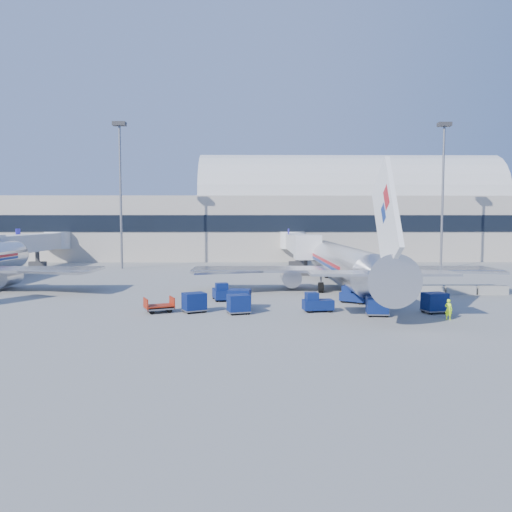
{
  "coord_description": "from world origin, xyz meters",
  "views": [
    {
      "loc": [
        0.14,
        -47.69,
        7.41
      ],
      "look_at": [
        0.69,
        6.0,
        3.65
      ],
      "focal_mm": 35.0,
      "sensor_mm": 36.0,
      "label": 1
    }
  ],
  "objects_px": {
    "tug_left": "(221,292)",
    "cart_train_b": "(239,304)",
    "tug_lead": "(317,303)",
    "cart_solo_near": "(377,306)",
    "ramp_worker": "(449,309)",
    "jetbridge_near": "(298,243)",
    "barrier_far": "(493,290)",
    "cart_open_red": "(159,307)",
    "cart_train_c": "(194,302)",
    "jetbridge_mid": "(31,243)",
    "airliner_main": "(344,264)",
    "mast_west": "(120,173)",
    "cart_solo_far": "(435,302)",
    "tug_right": "(353,295)",
    "barrier_near": "(428,290)",
    "mast_east": "(443,174)",
    "cart_train_a": "(240,299)",
    "barrier_mid": "(460,290)"
  },
  "relations": [
    {
      "from": "jetbridge_mid",
      "to": "cart_open_red",
      "type": "xyz_separation_m",
      "value": [
        27.1,
        -38.37,
        -3.49
      ]
    },
    {
      "from": "tug_lead",
      "to": "cart_open_red",
      "type": "distance_m",
      "value": 12.84
    },
    {
      "from": "airliner_main",
      "to": "cart_solo_far",
      "type": "bearing_deg",
      "value": -68.23
    },
    {
      "from": "ramp_worker",
      "to": "cart_open_red",
      "type": "bearing_deg",
      "value": 39.68
    },
    {
      "from": "barrier_near",
      "to": "cart_train_a",
      "type": "xyz_separation_m",
      "value": [
        -18.8,
        -8.11,
        0.45
      ]
    },
    {
      "from": "mast_east",
      "to": "cart_open_red",
      "type": "xyz_separation_m",
      "value": [
        -37.3,
        -37.56,
        -14.36
      ]
    },
    {
      "from": "airliner_main",
      "to": "tug_lead",
      "type": "bearing_deg",
      "value": -110.68
    },
    {
      "from": "barrier_mid",
      "to": "cart_train_b",
      "type": "distance_m",
      "value": 24.4
    },
    {
      "from": "jetbridge_near",
      "to": "cart_solo_near",
      "type": "distance_m",
      "value": 40.26
    },
    {
      "from": "cart_solo_near",
      "to": "cart_solo_far",
      "type": "relative_size",
      "value": 0.84
    },
    {
      "from": "mast_east",
      "to": "cart_solo_far",
      "type": "xyz_separation_m",
      "value": [
        -15.01,
        -37.99,
        -13.92
      ]
    },
    {
      "from": "airliner_main",
      "to": "cart_train_b",
      "type": "bearing_deg",
      "value": -130.39
    },
    {
      "from": "jetbridge_near",
      "to": "tug_left",
      "type": "height_order",
      "value": "jetbridge_near"
    },
    {
      "from": "jetbridge_near",
      "to": "mast_east",
      "type": "relative_size",
      "value": 1.22
    },
    {
      "from": "tug_left",
      "to": "cart_open_red",
      "type": "distance_m",
      "value": 7.74
    },
    {
      "from": "jetbridge_mid",
      "to": "tug_right",
      "type": "xyz_separation_m",
      "value": [
        43.79,
        -33.71,
        -3.23
      ]
    },
    {
      "from": "jetbridge_near",
      "to": "cart_solo_far",
      "type": "xyz_separation_m",
      "value": [
        7.39,
        -38.79,
        -3.05
      ]
    },
    {
      "from": "jetbridge_near",
      "to": "cart_train_a",
      "type": "distance_m",
      "value": 37.98
    },
    {
      "from": "tug_left",
      "to": "cart_train_c",
      "type": "distance_m",
      "value": 6.44
    },
    {
      "from": "cart_open_red",
      "to": "barrier_mid",
      "type": "bearing_deg",
      "value": -5.43
    },
    {
      "from": "mast_east",
      "to": "cart_open_red",
      "type": "distance_m",
      "value": 54.84
    },
    {
      "from": "tug_left",
      "to": "ramp_worker",
      "type": "relative_size",
      "value": 1.78
    },
    {
      "from": "cart_train_b",
      "to": "cart_solo_near",
      "type": "distance_m",
      "value": 10.9
    },
    {
      "from": "tug_lead",
      "to": "cart_solo_far",
      "type": "xyz_separation_m",
      "value": [
        9.45,
        -0.66,
        0.15
      ]
    },
    {
      "from": "barrier_near",
      "to": "tug_right",
      "type": "relative_size",
      "value": 1.15
    },
    {
      "from": "airliner_main",
      "to": "barrier_mid",
      "type": "distance_m",
      "value": 11.84
    },
    {
      "from": "airliner_main",
      "to": "cart_train_a",
      "type": "bearing_deg",
      "value": -135.51
    },
    {
      "from": "cart_open_red",
      "to": "cart_train_c",
      "type": "bearing_deg",
      "value": -23.54
    },
    {
      "from": "cart_train_a",
      "to": "barrier_far",
      "type": "bearing_deg",
      "value": 25.35
    },
    {
      "from": "tug_right",
      "to": "tug_left",
      "type": "bearing_deg",
      "value": -153.54
    },
    {
      "from": "cart_train_b",
      "to": "ramp_worker",
      "type": "bearing_deg",
      "value": -26.61
    },
    {
      "from": "airliner_main",
      "to": "cart_train_c",
      "type": "height_order",
      "value": "airliner_main"
    },
    {
      "from": "cart_train_b",
      "to": "jetbridge_mid",
      "type": "bearing_deg",
      "value": 112.93
    },
    {
      "from": "tug_left",
      "to": "cart_train_a",
      "type": "relative_size",
      "value": 1.34
    },
    {
      "from": "cart_train_c",
      "to": "ramp_worker",
      "type": "xyz_separation_m",
      "value": [
        19.49,
        -3.18,
        -0.07
      ]
    },
    {
      "from": "tug_lead",
      "to": "cart_solo_near",
      "type": "relative_size",
      "value": 1.43
    },
    {
      "from": "cart_train_a",
      "to": "cart_solo_far",
      "type": "height_order",
      "value": "cart_train_a"
    },
    {
      "from": "cart_open_red",
      "to": "ramp_worker",
      "type": "distance_m",
      "value": 22.55
    },
    {
      "from": "tug_left",
      "to": "cart_train_c",
      "type": "bearing_deg",
      "value": 151.6
    },
    {
      "from": "barrier_far",
      "to": "cart_train_b",
      "type": "relative_size",
      "value": 1.44
    },
    {
      "from": "tug_left",
      "to": "cart_train_b",
      "type": "distance_m",
      "value": 7.13
    },
    {
      "from": "jetbridge_near",
      "to": "barrier_far",
      "type": "relative_size",
      "value": 9.17
    },
    {
      "from": "ramp_worker",
      "to": "mast_west",
      "type": "bearing_deg",
      "value": -1.56
    },
    {
      "from": "jetbridge_mid",
      "to": "barrier_near",
      "type": "distance_m",
      "value": 59.9
    },
    {
      "from": "mast_east",
      "to": "barrier_far",
      "type": "bearing_deg",
      "value": -100.92
    },
    {
      "from": "tug_lead",
      "to": "cart_solo_near",
      "type": "xyz_separation_m",
      "value": [
        4.47,
        -1.94,
        0.08
      ]
    },
    {
      "from": "jetbridge_mid",
      "to": "cart_open_red",
      "type": "bearing_deg",
      "value": -54.76
    },
    {
      "from": "tug_lead",
      "to": "cart_solo_near",
      "type": "height_order",
      "value": "tug_lead"
    },
    {
      "from": "barrier_near",
      "to": "cart_solo_near",
      "type": "bearing_deg",
      "value": -125.36
    },
    {
      "from": "barrier_near",
      "to": "barrier_mid",
      "type": "xyz_separation_m",
      "value": [
        3.3,
        0.0,
        0.0
      ]
    }
  ]
}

